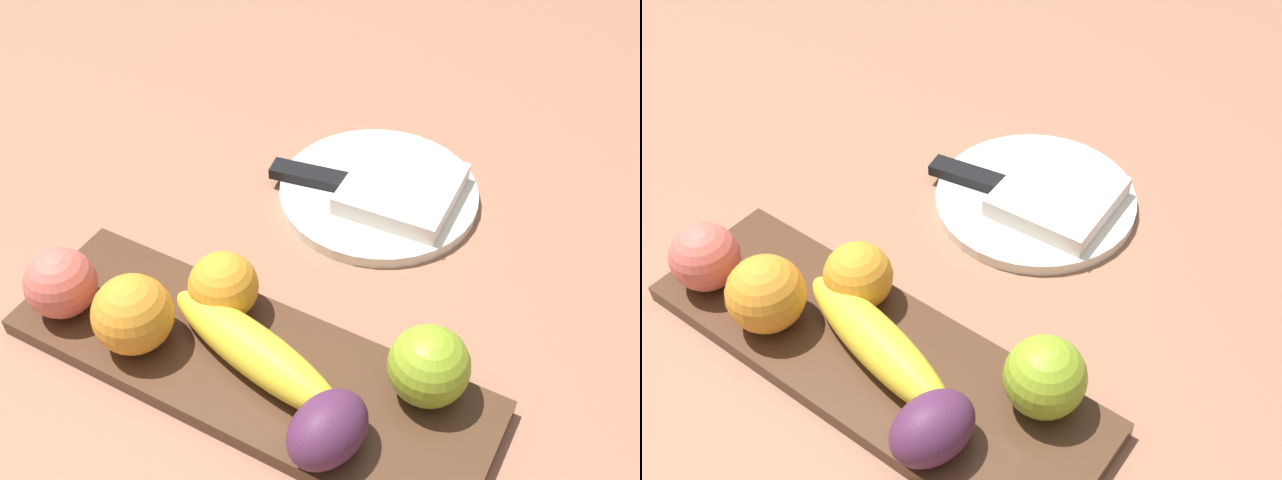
# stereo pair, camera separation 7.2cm
# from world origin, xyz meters

# --- Properties ---
(ground_plane) EXTENTS (2.40, 2.40, 0.00)m
(ground_plane) POSITION_xyz_m (0.00, 0.00, 0.00)
(ground_plane) COLOR #99664D
(fruit_tray) EXTENTS (0.43, 0.14, 0.02)m
(fruit_tray) POSITION_xyz_m (-0.00, 0.03, 0.01)
(fruit_tray) COLOR #4F3220
(fruit_tray) RESTS_ON ground_plane
(apple) EXTENTS (0.07, 0.07, 0.07)m
(apple) POSITION_xyz_m (0.14, 0.07, 0.05)
(apple) COLOR #8DAD29
(apple) RESTS_ON fruit_tray
(banana) EXTENTS (0.19, 0.08, 0.04)m
(banana) POSITION_xyz_m (0.01, 0.02, 0.04)
(banana) COLOR yellow
(banana) RESTS_ON fruit_tray
(orange_near_apple) EXTENTS (0.06, 0.06, 0.06)m
(orange_near_apple) POSITION_xyz_m (-0.05, 0.06, 0.05)
(orange_near_apple) COLOR orange
(orange_near_apple) RESTS_ON fruit_tray
(orange_near_banana) EXTENTS (0.07, 0.07, 0.07)m
(orange_near_banana) POSITION_xyz_m (-0.09, -0.00, 0.05)
(orange_near_banana) COLOR orange
(orange_near_banana) RESTS_ON fruit_tray
(peach) EXTENTS (0.06, 0.06, 0.06)m
(peach) POSITION_xyz_m (-0.17, -0.00, 0.05)
(peach) COLOR #DD6659
(peach) RESTS_ON fruit_tray
(grape_bunch) EXTENTS (0.07, 0.08, 0.05)m
(grape_bunch) POSITION_xyz_m (0.10, -0.02, 0.04)
(grape_bunch) COLOR #53274D
(grape_bunch) RESTS_ON fruit_tray
(dinner_plate) EXTENTS (0.21, 0.21, 0.01)m
(dinner_plate) POSITION_xyz_m (-0.00, 0.29, 0.01)
(dinner_plate) COLOR white
(dinner_plate) RESTS_ON ground_plane
(folded_napkin) EXTENTS (0.12, 0.12, 0.02)m
(folded_napkin) POSITION_xyz_m (0.03, 0.29, 0.02)
(folded_napkin) COLOR white
(folded_napkin) RESTS_ON dinner_plate
(knife) EXTENTS (0.18, 0.05, 0.01)m
(knife) POSITION_xyz_m (-0.05, 0.27, 0.02)
(knife) COLOR silver
(knife) RESTS_ON dinner_plate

